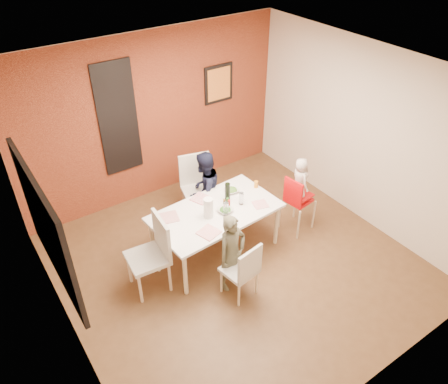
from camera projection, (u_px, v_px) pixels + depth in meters
ground at (236, 263)px, 6.14m from camera, size 4.50×4.50×0.00m
ceiling at (240, 78)px, 4.57m from camera, size 4.50×4.50×0.02m
wall_back at (154, 117)px, 6.87m from camera, size 4.50×0.02×2.70m
wall_front at (388, 302)px, 3.84m from camera, size 4.50×0.02×2.70m
wall_left at (54, 256)px, 4.32m from camera, size 0.02×4.50×2.70m
wall_right at (362, 135)px, 6.39m from camera, size 0.02×4.50×2.70m
brick_accent_wall at (155, 118)px, 6.85m from camera, size 4.50×0.02×2.70m
picture_window_frame at (46, 229)px, 4.35m from camera, size 0.05×1.70×1.30m
picture_window_pane at (48, 228)px, 4.36m from camera, size 0.02×1.55×1.15m
glassblock_strip at (118, 119)px, 6.48m from camera, size 0.55×0.03×1.70m
glassblock_surround at (118, 119)px, 6.48m from camera, size 0.60×0.03×1.76m
art_print_frame at (219, 84)px, 7.22m from camera, size 0.54×0.03×0.64m
art_print_canvas at (219, 84)px, 7.21m from camera, size 0.44×0.01×0.54m
dining_table at (216, 215)px, 5.97m from camera, size 1.80×1.07×0.72m
chair_near at (244, 269)px, 5.39m from camera, size 0.45×0.45×0.84m
chair_far at (197, 184)px, 6.72m from camera, size 0.59×0.59×1.04m
chair_left at (154, 250)px, 5.49m from camera, size 0.53×0.53×1.06m
high_chair at (297, 199)px, 6.42m from camera, size 0.45×0.45×0.94m
child_near at (232, 253)px, 5.49m from camera, size 0.44×0.32×1.13m
child_far at (204, 190)px, 6.52m from camera, size 0.73×0.66×1.24m
toddler at (300, 180)px, 6.25m from camera, size 0.28×0.37×0.68m
plate_near_left at (209, 232)px, 5.56m from camera, size 0.30×0.30×0.01m
plate_far_mid at (201, 198)px, 6.15m from camera, size 0.31×0.31×0.01m
plate_near_right at (260, 204)px, 6.04m from camera, size 0.24×0.24×0.01m
plate_far_left at (169, 217)px, 5.81m from camera, size 0.30×0.30×0.01m
salad_bowl_a at (225, 210)px, 5.90m from camera, size 0.22×0.22×0.05m
salad_bowl_b at (232, 190)px, 6.28m from camera, size 0.23×0.23×0.05m
wine_bottle at (227, 192)px, 6.05m from camera, size 0.07×0.07×0.28m
wine_glass_a at (226, 209)px, 5.79m from camera, size 0.07×0.07×0.21m
wine_glass_b at (241, 199)px, 6.01m from camera, size 0.07×0.07×0.19m
paper_towel_roll at (208, 208)px, 5.75m from camera, size 0.13×0.13×0.29m
condiment_red at (229, 204)px, 5.95m from camera, size 0.03×0.03×0.13m
condiment_green at (228, 202)px, 5.98m from camera, size 0.03×0.03×0.13m
condiment_brown at (224, 203)px, 5.97m from camera, size 0.03×0.03×0.12m
sippy_cup at (256, 184)px, 6.36m from camera, size 0.06×0.06×0.10m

